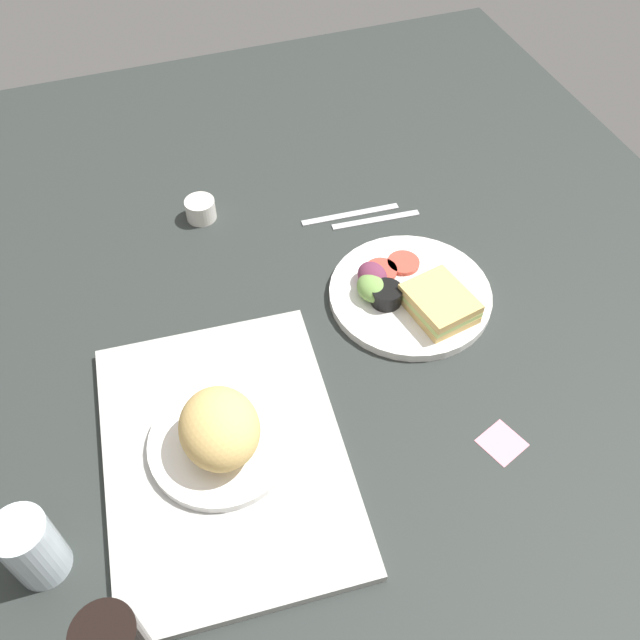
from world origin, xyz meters
TOP-DOWN VIEW (x-y plane):
  - ground_plane at (0.00, 0.00)cm, footprint 190.00×150.00cm
  - serving_tray at (-14.18, 22.85)cm, footprint 47.31×36.23cm
  - bread_plate_near at (-13.70, 22.82)cm, footprint 20.51×20.51cm
  - plate_with_salad at (4.20, -13.72)cm, footprint 27.40×27.40cm
  - drinking_glass at (-21.65, 48.13)cm, footprint 6.78×6.78cm
  - espresso_cup at (36.49, 14.67)cm, footprint 5.60×5.60cm
  - fork at (24.87, -16.14)cm, footprint 2.78×17.06cm
  - knife at (27.87, -12.14)cm, footprint 2.59×19.05cm
  - sticky_note at (-25.20, -15.19)cm, footprint 7.20×7.20cm

SIDE VIEW (x-z plane):
  - ground_plane at x=0.00cm, z-range -3.00..0.00cm
  - sticky_note at x=-25.20cm, z-range 0.00..0.12cm
  - fork at x=24.87cm, z-range 0.00..0.50cm
  - knife at x=27.87cm, z-range 0.00..0.50cm
  - serving_tray at x=-14.18cm, z-range 0.00..1.60cm
  - plate_with_salad at x=4.20cm, z-range -0.95..4.45cm
  - espresso_cup at x=36.49cm, z-range 0.00..4.00cm
  - drinking_glass at x=-21.65cm, z-range 0.00..11.19cm
  - bread_plate_near at x=-13.70cm, z-range 0.63..10.59cm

